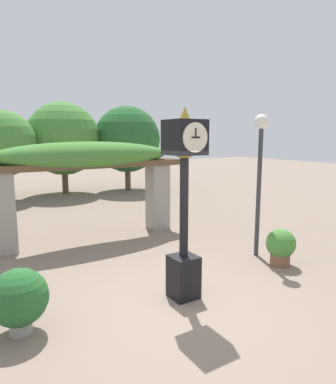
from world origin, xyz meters
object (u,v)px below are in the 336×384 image
(potted_plant_near_left, at_px, (281,246))
(lamp_post, at_px, (260,156))
(potted_plant_near_right, at_px, (19,298))
(pedestal_clock, at_px, (184,200))

(potted_plant_near_left, height_order, lamp_post, lamp_post)
(potted_plant_near_left, bearing_deg, lamp_post, 87.30)
(lamp_post, bearing_deg, potted_plant_near_right, -173.83)
(pedestal_clock, xyz_separation_m, lamp_post, (2.62, 0.85, 0.61))
(pedestal_clock, xyz_separation_m, potted_plant_near_right, (-2.55, 0.29, -1.18))
(potted_plant_near_left, relative_size, potted_plant_near_right, 0.85)
(potted_plant_near_right, bearing_deg, pedestal_clock, -6.46)
(lamp_post, bearing_deg, potted_plant_near_left, -92.70)
(lamp_post, bearing_deg, pedestal_clock, -162.09)
(pedestal_clock, relative_size, potted_plant_near_left, 4.03)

